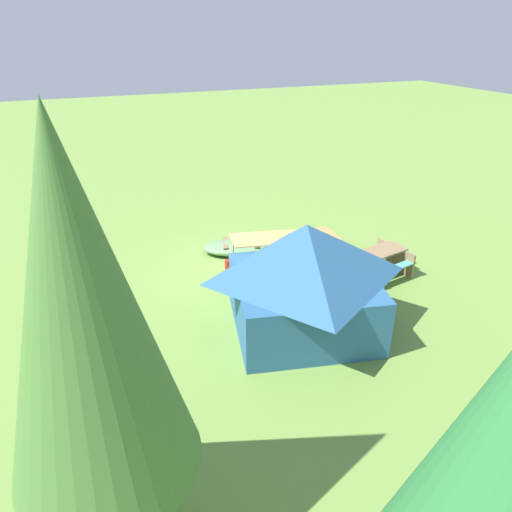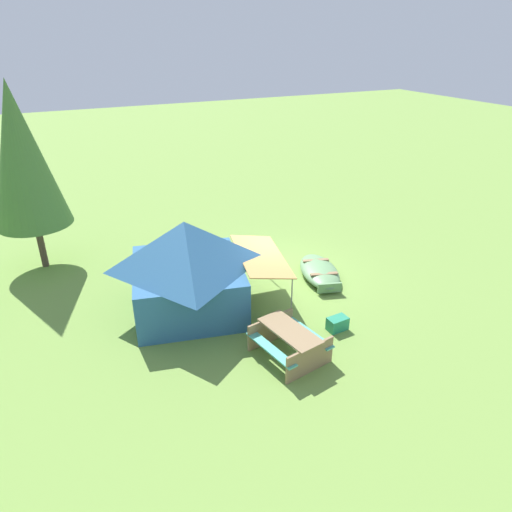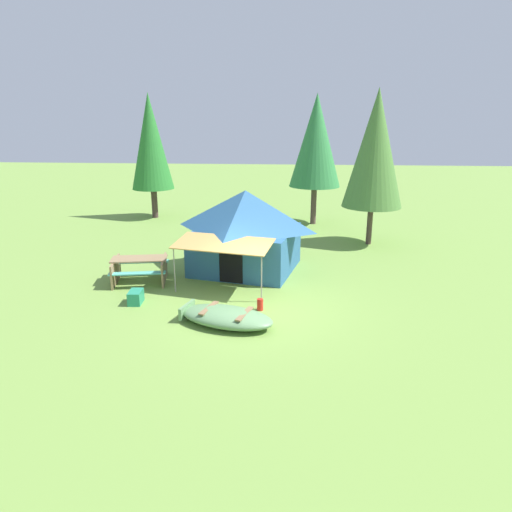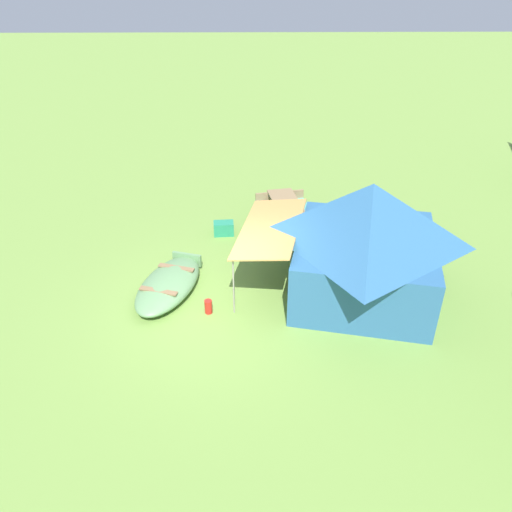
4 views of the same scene
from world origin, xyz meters
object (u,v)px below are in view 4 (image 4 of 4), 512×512
at_px(beached_rowboat, 168,284).
at_px(canvas_cabin_tent, 366,239).
at_px(fuel_can, 208,307).
at_px(cooler_box, 224,228).
at_px(picnic_table, 286,211).

xyz_separation_m(beached_rowboat, canvas_cabin_tent, (0.05, 4.42, 1.19)).
bearing_deg(beached_rowboat, canvas_cabin_tent, 89.30).
bearing_deg(fuel_can, canvas_cabin_tent, 102.01).
distance_m(canvas_cabin_tent, cooler_box, 4.44).
height_order(beached_rowboat, fuel_can, beached_rowboat).
bearing_deg(cooler_box, beached_rowboat, -23.21).
xyz_separation_m(beached_rowboat, cooler_box, (-2.71, 1.16, -0.03)).
bearing_deg(fuel_can, picnic_table, 153.82).
xyz_separation_m(beached_rowboat, fuel_can, (0.79, 0.97, -0.06)).
relative_size(beached_rowboat, canvas_cabin_tent, 0.54).
xyz_separation_m(canvas_cabin_tent, fuel_can, (0.73, -3.45, -1.25)).
bearing_deg(cooler_box, fuel_can, -3.23).
distance_m(beached_rowboat, fuel_can, 1.25).
bearing_deg(canvas_cabin_tent, beached_rowboat, -90.70).
relative_size(beached_rowboat, cooler_box, 4.91).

